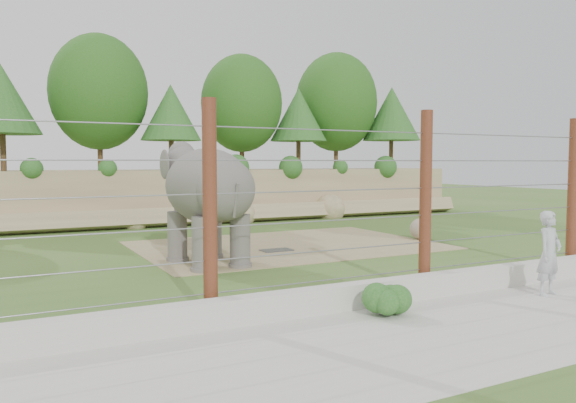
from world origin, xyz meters
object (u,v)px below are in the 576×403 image
barrier_fence (425,202)px  elephant (207,204)px  stone_ball (420,229)px  zookeeper (549,253)px

barrier_fence → elephant: bearing=120.3°
elephant → stone_ball: bearing=2.8°
elephant → barrier_fence: barrier_fence is taller
elephant → stone_ball: size_ratio=5.41×
stone_ball → zookeeper: zookeeper is taller
elephant → stone_ball: 8.80m
stone_ball → zookeeper: (-3.42, -8.02, 0.51)m
elephant → zookeeper: elephant is taller
stone_ball → zookeeper: 8.73m
zookeeper → barrier_fence: bearing=133.4°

